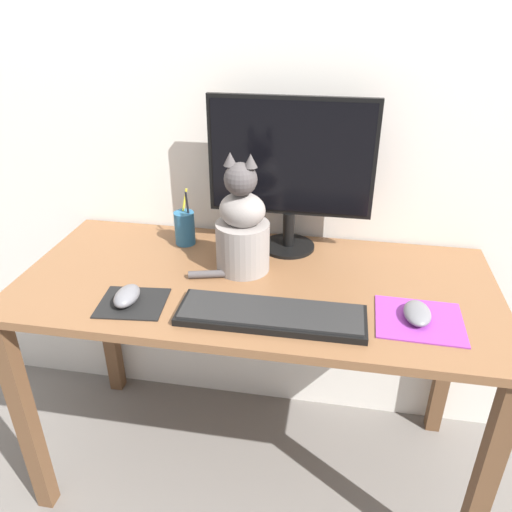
{
  "coord_description": "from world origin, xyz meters",
  "views": [
    {
      "loc": [
        0.22,
        -1.21,
        1.48
      ],
      "look_at": [
        0.01,
        -0.06,
        0.86
      ],
      "focal_mm": 35.0,
      "sensor_mm": 36.0,
      "label": 1
    }
  ],
  "objects_px": {
    "cat": "(242,229)",
    "keyboard": "(271,315)",
    "pen_cup": "(185,228)",
    "monitor": "(291,167)",
    "computer_mouse_right": "(417,313)",
    "computer_mouse_left": "(127,296)"
  },
  "relations": [
    {
      "from": "cat",
      "to": "keyboard",
      "type": "bearing_deg",
      "value": -57.18
    },
    {
      "from": "keyboard",
      "to": "pen_cup",
      "type": "bearing_deg",
      "value": 131.82
    },
    {
      "from": "monitor",
      "to": "cat",
      "type": "xyz_separation_m",
      "value": [
        -0.12,
        -0.16,
        -0.14
      ]
    },
    {
      "from": "keyboard",
      "to": "cat",
      "type": "bearing_deg",
      "value": 116.7
    },
    {
      "from": "monitor",
      "to": "pen_cup",
      "type": "relative_size",
      "value": 2.71
    },
    {
      "from": "keyboard",
      "to": "cat",
      "type": "xyz_separation_m",
      "value": [
        -0.12,
        0.24,
        0.12
      ]
    },
    {
      "from": "pen_cup",
      "to": "computer_mouse_right",
      "type": "bearing_deg",
      "value": -24.24
    },
    {
      "from": "keyboard",
      "to": "computer_mouse_left",
      "type": "bearing_deg",
      "value": 179.36
    },
    {
      "from": "computer_mouse_left",
      "to": "pen_cup",
      "type": "height_order",
      "value": "pen_cup"
    },
    {
      "from": "computer_mouse_left",
      "to": "pen_cup",
      "type": "bearing_deg",
      "value": 83.14
    },
    {
      "from": "monitor",
      "to": "cat",
      "type": "bearing_deg",
      "value": -125.6
    },
    {
      "from": "keyboard",
      "to": "computer_mouse_left",
      "type": "height_order",
      "value": "computer_mouse_left"
    },
    {
      "from": "monitor",
      "to": "computer_mouse_left",
      "type": "bearing_deg",
      "value": -133.54
    },
    {
      "from": "monitor",
      "to": "keyboard",
      "type": "xyz_separation_m",
      "value": [
        0.01,
        -0.4,
        -0.26
      ]
    },
    {
      "from": "monitor",
      "to": "pen_cup",
      "type": "distance_m",
      "value": 0.4
    },
    {
      "from": "monitor",
      "to": "computer_mouse_right",
      "type": "relative_size",
      "value": 4.48
    },
    {
      "from": "computer_mouse_left",
      "to": "pen_cup",
      "type": "xyz_separation_m",
      "value": [
        0.04,
        0.37,
        0.03
      ]
    },
    {
      "from": "monitor",
      "to": "keyboard",
      "type": "bearing_deg",
      "value": -89.18
    },
    {
      "from": "computer_mouse_right",
      "to": "pen_cup",
      "type": "bearing_deg",
      "value": 155.76
    },
    {
      "from": "cat",
      "to": "computer_mouse_left",
      "type": "bearing_deg",
      "value": -132.35
    },
    {
      "from": "monitor",
      "to": "keyboard",
      "type": "height_order",
      "value": "monitor"
    },
    {
      "from": "monitor",
      "to": "computer_mouse_left",
      "type": "relative_size",
      "value": 4.79
    }
  ]
}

